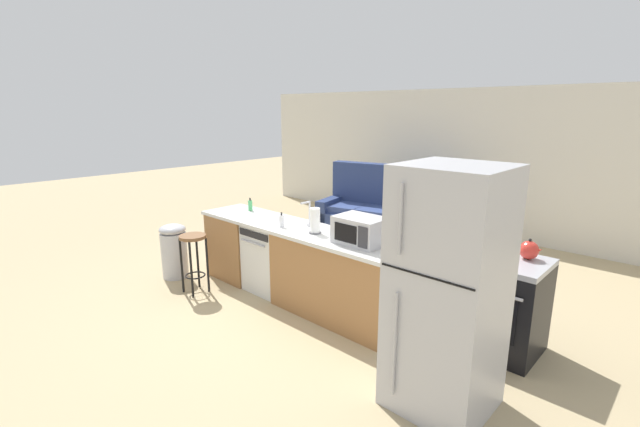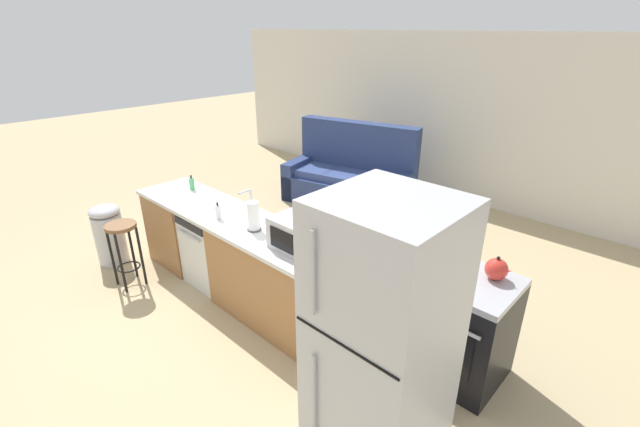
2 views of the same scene
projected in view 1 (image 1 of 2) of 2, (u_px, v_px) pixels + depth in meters
name	position (u px, v px, depth m)	size (l,w,h in m)	color
ground_plane	(287.00, 294.00, 5.29)	(24.00, 24.00, 0.00)	tan
wall_back	(467.00, 162.00, 7.77)	(10.00, 0.06, 2.60)	silver
kitchen_counter	(300.00, 267.00, 5.03)	(2.94, 0.66, 0.90)	#9E6B3D
dishwasher	(273.00, 257.00, 5.36)	(0.58, 0.61, 0.84)	silver
stove_range	(499.00, 303.00, 4.01)	(0.76, 0.68, 0.90)	black
refrigerator	(448.00, 291.00, 3.12)	(0.72, 0.73, 1.86)	#B7B7BC
microwave	(360.00, 230.00, 4.30)	(0.50, 0.37, 0.28)	#B7B7BC
sink_faucet	(309.00, 215.00, 4.95)	(0.07, 0.18, 0.30)	silver
paper_towel_roll	(315.00, 221.00, 4.67)	(0.14, 0.14, 0.28)	#4C4C51
soap_bottle	(282.00, 221.00, 4.93)	(0.06, 0.06, 0.18)	silver
dish_soap_bottle	(250.00, 205.00, 5.73)	(0.06, 0.06, 0.18)	#4CB266
kettle	(529.00, 250.00, 3.87)	(0.21, 0.17, 0.19)	red
bar_stool	(194.00, 251.00, 5.24)	(0.32, 0.32, 0.74)	brown
trash_bin	(174.00, 250.00, 5.76)	(0.35, 0.35, 0.74)	#B7B7BC
couch	(379.00, 214.00, 7.70)	(2.15, 1.32, 1.27)	navy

